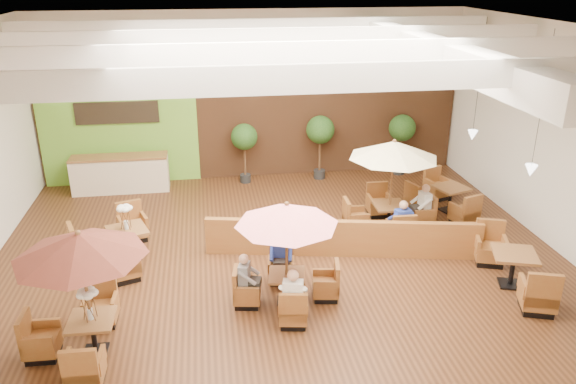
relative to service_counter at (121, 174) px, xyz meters
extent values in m
plane|color=#381E0F|center=(4.40, -5.10, -0.58)|extent=(14.00, 14.00, 0.00)
cube|color=silver|center=(4.40, 0.90, 2.17)|extent=(14.00, 0.04, 5.50)
cube|color=silver|center=(4.40, -11.10, 2.17)|extent=(14.00, 0.04, 5.50)
cube|color=silver|center=(11.40, -5.10, 2.17)|extent=(0.04, 12.00, 5.50)
cube|color=white|center=(4.40, -5.10, 4.92)|extent=(14.00, 12.00, 0.04)
cube|color=brown|center=(4.40, 0.84, 1.02)|extent=(13.90, 0.10, 3.20)
cube|color=#1E3819|center=(4.40, 0.83, 2.47)|extent=(13.90, 0.12, 0.35)
cube|color=#6BAB31|center=(0.00, 0.78, 1.02)|extent=(5.00, 0.08, 3.20)
cube|color=black|center=(0.00, 0.70, 1.82)|extent=(2.60, 0.08, 0.70)
cube|color=white|center=(7.90, -5.10, 4.37)|extent=(0.60, 11.00, 0.60)
cube|color=white|center=(4.40, -9.10, 4.57)|extent=(13.60, 0.12, 0.45)
cube|color=white|center=(4.40, -6.40, 4.57)|extent=(13.60, 0.12, 0.45)
cube|color=white|center=(4.40, -3.80, 4.57)|extent=(13.60, 0.12, 0.45)
cube|color=white|center=(4.40, -1.10, 4.57)|extent=(13.60, 0.12, 0.45)
cylinder|color=black|center=(10.20, -6.10, 3.32)|extent=(0.01, 0.01, 3.20)
cone|color=white|center=(10.20, -6.10, 1.72)|extent=(0.28, 0.28, 0.28)
cylinder|color=black|center=(10.20, -3.10, 3.32)|extent=(0.01, 0.01, 3.20)
cone|color=white|center=(10.20, -3.10, 1.72)|extent=(0.28, 0.28, 0.28)
sphere|color=#FFEAC6|center=(-1.60, 0.60, 2.47)|extent=(0.14, 0.14, 0.14)
sphere|color=#FFEAC6|center=(0.40, 0.60, 2.47)|extent=(0.14, 0.14, 0.14)
sphere|color=#FFEAC6|center=(2.40, 0.60, 2.47)|extent=(0.14, 0.14, 0.14)
sphere|color=#FFEAC6|center=(4.40, 0.60, 2.47)|extent=(0.14, 0.14, 0.14)
sphere|color=#FFEAC6|center=(6.40, 0.60, 2.47)|extent=(0.14, 0.14, 0.14)
sphere|color=#FFEAC6|center=(8.40, 0.60, 2.47)|extent=(0.14, 0.14, 0.14)
sphere|color=#FFEAC6|center=(10.40, 0.60, 2.47)|extent=(0.14, 0.14, 0.14)
cube|color=beige|center=(0.00, 0.00, -0.03)|extent=(3.00, 0.70, 1.10)
cube|color=brown|center=(0.00, 0.00, 0.57)|extent=(3.00, 0.75, 0.06)
cube|color=brown|center=(5.96, -5.32, -0.11)|extent=(6.72, 1.53, 0.94)
cube|color=brown|center=(0.48, -8.32, 0.12)|extent=(0.85, 0.85, 0.06)
cylinder|color=black|center=(0.48, -8.32, -0.22)|extent=(0.10, 0.10, 0.64)
cube|color=black|center=(0.48, -8.32, -0.56)|extent=(0.45, 0.45, 0.04)
cube|color=brown|center=(0.48, -9.24, -0.29)|extent=(0.62, 0.62, 0.31)
cube|color=brown|center=(0.49, -9.49, 0.00)|extent=(0.61, 0.11, 0.68)
cube|color=brown|center=(0.20, -9.23, -0.10)|extent=(0.09, 0.54, 0.27)
cube|color=brown|center=(0.76, -9.25, -0.10)|extent=(0.09, 0.54, 0.27)
cube|color=black|center=(0.48, -9.24, -0.52)|extent=(0.55, 0.55, 0.14)
cube|color=brown|center=(0.48, -7.39, -0.29)|extent=(0.62, 0.62, 0.31)
cube|color=brown|center=(0.47, -7.14, 0.00)|extent=(0.61, 0.11, 0.68)
cube|color=brown|center=(0.76, -7.40, -0.10)|extent=(0.09, 0.54, 0.27)
cube|color=brown|center=(0.20, -7.39, -0.10)|extent=(0.09, 0.54, 0.27)
cube|color=black|center=(0.48, -7.39, -0.52)|extent=(0.55, 0.55, 0.14)
cube|color=brown|center=(-0.44, -8.32, -0.29)|extent=(0.62, 0.62, 0.31)
cube|color=brown|center=(-0.19, -8.31, 0.00)|extent=(0.11, 0.61, 0.68)
cube|color=brown|center=(-0.43, -8.04, -0.10)|extent=(0.54, 0.09, 0.27)
cube|color=brown|center=(-0.45, -8.60, -0.10)|extent=(0.54, 0.09, 0.27)
cube|color=black|center=(-0.44, -8.32, -0.52)|extent=(0.55, 0.55, 0.14)
cylinder|color=brown|center=(0.48, -8.32, 0.63)|extent=(0.06, 0.06, 2.43)
cone|color=#502117|center=(0.48, -8.32, 1.67)|extent=(2.33, 2.33, 0.45)
sphere|color=brown|center=(0.48, -8.32, 1.90)|extent=(0.10, 0.10, 0.10)
cylinder|color=silver|center=(0.48, -8.32, 0.26)|extent=(0.10, 0.10, 0.22)
cube|color=brown|center=(4.28, -7.17, 0.06)|extent=(0.87, 0.87, 0.05)
cylinder|color=black|center=(4.28, -7.17, -0.25)|extent=(0.09, 0.09, 0.59)
cube|color=black|center=(4.28, -7.17, -0.57)|extent=(0.46, 0.46, 0.04)
cube|color=brown|center=(4.28, -8.02, -0.31)|extent=(0.64, 0.64, 0.29)
cube|color=brown|center=(4.32, -8.25, -0.05)|extent=(0.56, 0.18, 0.63)
cube|color=brown|center=(4.02, -7.98, -0.13)|extent=(0.15, 0.50, 0.25)
cube|color=brown|center=(4.54, -8.06, -0.13)|extent=(0.15, 0.50, 0.25)
cube|color=black|center=(4.28, -8.02, -0.52)|extent=(0.57, 0.57, 0.13)
cube|color=brown|center=(4.28, -6.32, -0.31)|extent=(0.64, 0.64, 0.29)
cube|color=brown|center=(4.24, -6.09, -0.05)|extent=(0.56, 0.18, 0.63)
cube|color=brown|center=(4.54, -6.36, -0.13)|extent=(0.15, 0.50, 0.25)
cube|color=brown|center=(4.02, -6.27, -0.13)|extent=(0.15, 0.50, 0.25)
cube|color=black|center=(4.28, -6.32, -0.52)|extent=(0.57, 0.57, 0.13)
cube|color=brown|center=(3.43, -7.17, -0.31)|extent=(0.64, 0.64, 0.29)
cube|color=brown|center=(3.66, -7.13, -0.05)|extent=(0.18, 0.56, 0.63)
cube|color=brown|center=(3.47, -6.91, -0.13)|extent=(0.50, 0.15, 0.25)
cube|color=brown|center=(3.39, -7.42, -0.13)|extent=(0.50, 0.15, 0.25)
cube|color=black|center=(3.43, -7.17, -0.52)|extent=(0.57, 0.57, 0.13)
cube|color=brown|center=(5.13, -7.17, -0.31)|extent=(0.64, 0.64, 0.29)
cube|color=brown|center=(4.90, -7.20, -0.05)|extent=(0.18, 0.56, 0.63)
cube|color=brown|center=(5.09, -7.42, -0.13)|extent=(0.50, 0.15, 0.25)
cube|color=brown|center=(5.17, -6.91, -0.13)|extent=(0.50, 0.15, 0.25)
cube|color=black|center=(5.13, -7.17, -0.52)|extent=(0.57, 0.57, 0.13)
cylinder|color=brown|center=(4.28, -7.17, 0.54)|extent=(0.06, 0.06, 2.24)
cone|color=#F4767D|center=(4.28, -7.17, 1.48)|extent=(2.15, 2.15, 0.45)
sphere|color=brown|center=(4.28, -7.17, 1.71)|extent=(0.10, 0.10, 0.10)
cube|color=brown|center=(7.58, -4.04, 0.13)|extent=(0.86, 0.86, 0.06)
cylinder|color=black|center=(7.58, -4.04, -0.22)|extent=(0.10, 0.10, 0.65)
cube|color=black|center=(7.58, -4.04, -0.56)|extent=(0.46, 0.46, 0.04)
cube|color=brown|center=(7.58, -4.98, -0.29)|extent=(0.63, 0.63, 0.32)
cube|color=brown|center=(7.58, -5.24, 0.01)|extent=(0.62, 0.12, 0.69)
cube|color=brown|center=(7.29, -4.97, -0.09)|extent=(0.09, 0.55, 0.28)
cube|color=brown|center=(7.86, -4.99, -0.09)|extent=(0.09, 0.55, 0.28)
cube|color=black|center=(7.58, -4.98, -0.51)|extent=(0.56, 0.56, 0.14)
cube|color=brown|center=(7.58, -3.10, -0.29)|extent=(0.63, 0.63, 0.32)
cube|color=brown|center=(7.57, -2.84, 0.01)|extent=(0.62, 0.12, 0.69)
cube|color=brown|center=(7.86, -3.11, -0.09)|extent=(0.09, 0.55, 0.28)
cube|color=brown|center=(7.29, -3.09, -0.09)|extent=(0.09, 0.55, 0.28)
cube|color=black|center=(7.58, -3.10, -0.51)|extent=(0.56, 0.56, 0.14)
cube|color=brown|center=(6.63, -4.04, -0.29)|extent=(0.63, 0.63, 0.32)
cube|color=brown|center=(6.89, -4.03, 0.01)|extent=(0.12, 0.62, 0.69)
cube|color=brown|center=(6.64, -3.75, -0.09)|extent=(0.55, 0.09, 0.28)
cube|color=brown|center=(6.63, -4.33, -0.09)|extent=(0.55, 0.09, 0.28)
cube|color=black|center=(6.63, -4.04, -0.51)|extent=(0.56, 0.56, 0.14)
cube|color=brown|center=(8.52, -4.04, -0.29)|extent=(0.63, 0.63, 0.32)
cube|color=brown|center=(8.26, -4.05, 0.01)|extent=(0.12, 0.62, 0.69)
cube|color=brown|center=(8.51, -4.33, -0.09)|extent=(0.55, 0.09, 0.28)
cube|color=brown|center=(8.52, -3.75, -0.09)|extent=(0.55, 0.09, 0.28)
cube|color=black|center=(8.52, -4.04, -0.51)|extent=(0.56, 0.56, 0.14)
cylinder|color=brown|center=(7.58, -4.04, 0.65)|extent=(0.06, 0.06, 2.48)
cone|color=beige|center=(7.58, -4.04, 1.71)|extent=(2.38, 2.38, 0.45)
sphere|color=brown|center=(7.58, -4.04, 1.94)|extent=(0.10, 0.10, 0.10)
cube|color=brown|center=(0.72, -4.67, 0.18)|extent=(1.15, 1.15, 0.06)
cylinder|color=black|center=(0.72, -4.67, -0.19)|extent=(0.11, 0.11, 0.70)
cube|color=black|center=(0.72, -4.67, -0.56)|extent=(0.61, 0.61, 0.04)
cube|color=brown|center=(0.72, -5.68, -0.26)|extent=(0.84, 0.84, 0.34)
cube|color=brown|center=(0.63, -5.94, 0.06)|extent=(0.66, 0.32, 0.75)
cube|color=brown|center=(0.43, -5.78, -0.05)|extent=(0.27, 0.58, 0.30)
cube|color=brown|center=(1.01, -5.58, -0.05)|extent=(0.27, 0.58, 0.30)
cube|color=black|center=(0.72, -5.68, -0.51)|extent=(0.75, 0.75, 0.15)
cube|color=brown|center=(0.72, -3.65, -0.26)|extent=(0.84, 0.84, 0.34)
cube|color=brown|center=(0.81, -3.39, 0.06)|extent=(0.66, 0.32, 0.75)
cube|color=brown|center=(1.01, -3.55, -0.05)|extent=(0.27, 0.58, 0.30)
cube|color=brown|center=(0.43, -3.75, -0.05)|extent=(0.27, 0.58, 0.30)
cube|color=black|center=(0.72, -3.65, -0.51)|extent=(0.75, 0.75, 0.15)
cube|color=brown|center=(-0.29, -4.67, -0.26)|extent=(0.84, 0.84, 0.34)
cube|color=brown|center=(-0.03, -4.76, 0.06)|extent=(0.32, 0.66, 0.75)
cube|color=brown|center=(-0.39, -4.37, -0.05)|extent=(0.58, 0.27, 0.30)
cube|color=brown|center=(-0.19, -4.96, -0.05)|extent=(0.58, 0.27, 0.30)
cube|color=black|center=(-0.29, -4.67, -0.51)|extent=(0.75, 0.75, 0.15)
cylinder|color=silver|center=(0.72, -4.67, 0.33)|extent=(0.10, 0.10, 0.22)
cube|color=brown|center=(9.39, -7.27, 0.20)|extent=(1.18, 1.18, 0.07)
cylinder|color=black|center=(9.39, -7.27, -0.18)|extent=(0.11, 0.11, 0.72)
cube|color=black|center=(9.39, -7.27, -0.56)|extent=(0.62, 0.62, 0.04)
cube|color=brown|center=(9.39, -8.31, -0.26)|extent=(0.86, 0.86, 0.35)
cube|color=brown|center=(9.48, -8.58, 0.07)|extent=(0.68, 0.32, 0.76)
cube|color=brown|center=(9.09, -8.21, -0.04)|extent=(0.27, 0.60, 0.31)
cube|color=brown|center=(9.69, -8.41, -0.04)|extent=(0.27, 0.60, 0.31)
cube|color=black|center=(9.39, -8.31, -0.51)|extent=(0.76, 0.76, 0.15)
cube|color=brown|center=(9.39, -6.24, -0.26)|extent=(0.86, 0.86, 0.35)
cube|color=brown|center=(9.30, -5.97, 0.07)|extent=(0.68, 0.32, 0.76)
cube|color=brown|center=(9.69, -6.34, -0.04)|extent=(0.27, 0.60, 0.31)
cube|color=brown|center=(9.09, -6.13, -0.04)|extent=(0.27, 0.60, 0.31)
cube|color=black|center=(9.39, -6.24, -0.51)|extent=(0.76, 0.76, 0.15)
cube|color=brown|center=(9.74, -3.11, 0.15)|extent=(1.10, 1.10, 0.06)
cylinder|color=black|center=(9.74, -3.11, -0.21)|extent=(0.10, 0.10, 0.67)
cube|color=black|center=(9.74, -3.11, -0.56)|extent=(0.58, 0.58, 0.04)
cube|color=brown|center=(9.74, -4.08, -0.28)|extent=(0.80, 0.80, 0.33)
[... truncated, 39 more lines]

